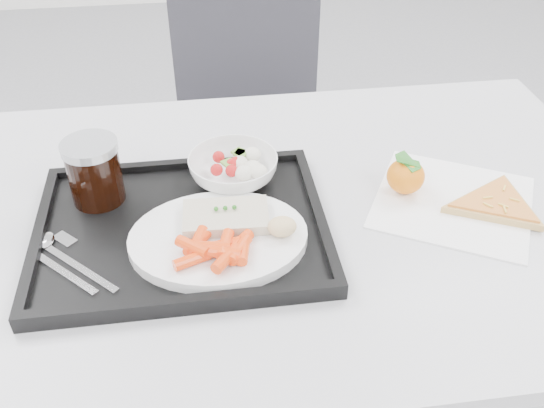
% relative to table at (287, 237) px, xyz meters
% --- Properties ---
extents(table, '(1.20, 0.80, 0.75)m').
position_rel_table_xyz_m(table, '(0.00, 0.00, 0.00)').
color(table, silver).
rests_on(table, ground).
extents(chair, '(0.43, 0.43, 0.93)m').
position_rel_table_xyz_m(chair, '(0.02, 0.74, -0.15)').
color(chair, '#323138').
rests_on(chair, ground).
extents(tray, '(0.45, 0.35, 0.03)m').
position_rel_table_xyz_m(tray, '(-0.18, -0.04, 0.08)').
color(tray, black).
rests_on(tray, table).
extents(dinner_plate, '(0.27, 0.27, 0.02)m').
position_rel_table_xyz_m(dinner_plate, '(-0.12, -0.09, 0.09)').
color(dinner_plate, white).
rests_on(dinner_plate, tray).
extents(fish_fillet, '(0.13, 0.08, 0.03)m').
position_rel_table_xyz_m(fish_fillet, '(-0.11, -0.06, 0.11)').
color(fish_fillet, beige).
rests_on(fish_fillet, dinner_plate).
extents(bread_roll, '(0.05, 0.04, 0.03)m').
position_rel_table_xyz_m(bread_roll, '(-0.03, -0.11, 0.12)').
color(bread_roll, '#D8AC84').
rests_on(bread_roll, dinner_plate).
extents(salad_bowl, '(0.15, 0.15, 0.05)m').
position_rel_table_xyz_m(salad_bowl, '(-0.08, 0.07, 0.11)').
color(salad_bowl, white).
rests_on(salad_bowl, tray).
extents(cola_glass, '(0.09, 0.09, 0.11)m').
position_rel_table_xyz_m(cola_glass, '(-0.31, 0.05, 0.14)').
color(cola_glass, black).
rests_on(cola_glass, tray).
extents(cutlery, '(0.14, 0.15, 0.01)m').
position_rel_table_xyz_m(cutlery, '(-0.35, -0.09, 0.08)').
color(cutlery, silver).
rests_on(cutlery, tray).
extents(napkin, '(0.33, 0.33, 0.00)m').
position_rel_table_xyz_m(napkin, '(0.28, -0.03, 0.07)').
color(napkin, white).
rests_on(napkin, table).
extents(tangerine, '(0.07, 0.07, 0.07)m').
position_rel_table_xyz_m(tangerine, '(0.20, 0.01, 0.10)').
color(tangerine, gold).
rests_on(tangerine, napkin).
extents(pizza_slice, '(0.19, 0.19, 0.02)m').
position_rel_table_xyz_m(pizza_slice, '(0.34, -0.05, 0.08)').
color(pizza_slice, tan).
rests_on(pizza_slice, napkin).
extents(carrot_pile, '(0.12, 0.10, 0.03)m').
position_rel_table_xyz_m(carrot_pile, '(-0.12, -0.14, 0.11)').
color(carrot_pile, '#F7410F').
rests_on(carrot_pile, dinner_plate).
extents(salad_contents, '(0.09, 0.09, 0.03)m').
position_rel_table_xyz_m(salad_contents, '(-0.07, 0.06, 0.12)').
color(salad_contents, red).
rests_on(salad_contents, salad_bowl).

